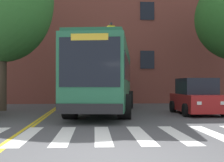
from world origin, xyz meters
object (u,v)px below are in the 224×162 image
Objects in this scene: traffic_light_overhead at (106,52)px; car_red_far_lane at (196,98)px; car_navy_behind_bus at (100,92)px; city_bus at (105,76)px.

car_red_far_lane is at bearing -13.15° from traffic_light_overhead.
car_navy_behind_bus reaches higher than car_red_far_lane.
city_bus is at bearing 91.25° from traffic_light_overhead.
car_red_far_lane is 0.93× the size of car_navy_behind_bus.
car_navy_behind_bus is at bearing 89.91° from city_bus.
car_navy_behind_bus is at bearing 112.36° from car_red_far_lane.
car_red_far_lane is at bearing -21.00° from city_bus.
city_bus is 4.83m from car_red_far_lane.
car_navy_behind_bus is at bearing 90.01° from traffic_light_overhead.
city_bus is 3.06× the size of car_red_far_lane.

